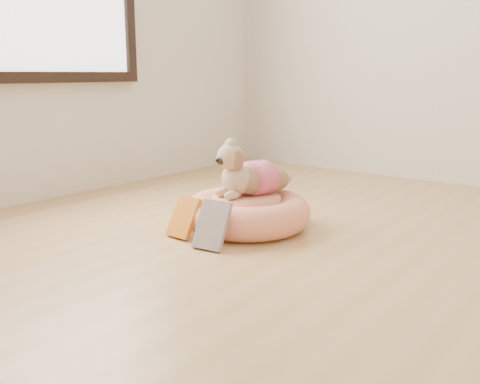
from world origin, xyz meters
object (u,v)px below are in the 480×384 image
Objects in this scene: dog at (250,165)px; book_yellow at (184,217)px; pet_bed at (247,212)px; book_white at (212,225)px.

book_yellow is (-0.12, -0.30, -0.20)m from dog.
dog is (-0.01, 0.03, 0.21)m from pet_bed.
dog is 1.99× the size of book_yellow.
book_yellow is 0.20m from book_white.
dog is 0.38m from book_yellow.
book_white reaches higher than book_yellow.
book_yellow is (-0.13, -0.28, 0.01)m from pet_bed.
book_yellow reaches higher than pet_bed.
book_white is at bearing -9.48° from book_yellow.
book_yellow is at bearing -95.85° from dog.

